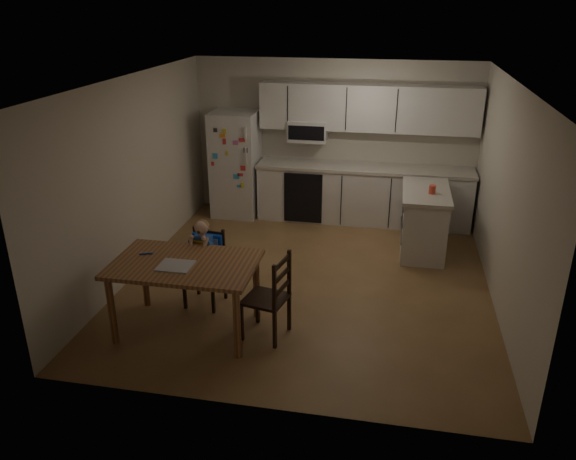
% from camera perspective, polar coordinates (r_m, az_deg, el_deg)
% --- Properties ---
extents(room, '(4.52, 5.01, 2.51)m').
position_cam_1_polar(room, '(7.22, 2.81, 5.57)').
color(room, brown).
rests_on(room, ground).
extents(refrigerator, '(0.72, 0.70, 1.70)m').
position_cam_1_polar(refrigerator, '(9.22, -5.33, 6.68)').
color(refrigerator, silver).
rests_on(refrigerator, ground).
extents(kitchen_run, '(3.37, 0.62, 2.15)m').
position_cam_1_polar(kitchen_run, '(8.96, 7.61, 6.29)').
color(kitchen_run, silver).
rests_on(kitchen_run, ground).
extents(kitchen_island, '(0.64, 1.23, 0.91)m').
position_cam_1_polar(kitchen_island, '(8.11, 13.61, 0.94)').
color(kitchen_island, silver).
rests_on(kitchen_island, ground).
extents(red_cup, '(0.09, 0.09, 0.11)m').
position_cam_1_polar(red_cup, '(7.82, 14.45, 4.01)').
color(red_cup, '#DE452E').
rests_on(red_cup, kitchen_island).
extents(dining_table, '(1.50, 0.97, 0.81)m').
position_cam_1_polar(dining_table, '(5.99, -10.42, -4.19)').
color(dining_table, brown).
rests_on(dining_table, ground).
extents(napkin, '(0.34, 0.30, 0.01)m').
position_cam_1_polar(napkin, '(5.87, -11.36, -3.58)').
color(napkin, '#B7B8BC').
rests_on(napkin, dining_table).
extents(toddler_spoon, '(0.12, 0.06, 0.02)m').
position_cam_1_polar(toddler_spoon, '(6.21, -14.31, -2.34)').
color(toddler_spoon, blue).
rests_on(toddler_spoon, dining_table).
extents(chair_booster, '(0.43, 0.43, 1.05)m').
position_cam_1_polar(chair_booster, '(6.53, -8.45, -2.33)').
color(chair_booster, black).
rests_on(chair_booster, ground).
extents(chair_side, '(0.50, 0.50, 0.95)m').
position_cam_1_polar(chair_side, '(5.84, -1.47, -6.33)').
color(chair_side, black).
rests_on(chair_side, ground).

